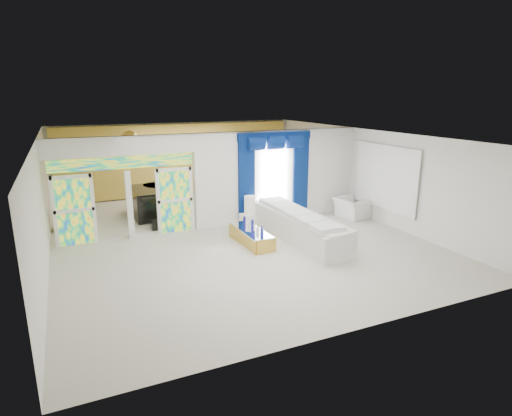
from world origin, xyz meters
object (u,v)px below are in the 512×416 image
white_sofa (298,228)px  coffee_table (251,237)px  armchair (352,208)px  grand_piano (154,202)px  console_table (258,219)px

white_sofa → coffee_table: bearing=163.8°
armchair → grand_piano: (-6.14, 3.09, 0.14)m
coffee_table → grand_piano: grand_piano is taller
coffee_table → armchair: size_ratio=1.68×
console_table → grand_piano: size_ratio=0.63×
coffee_table → grand_piano: (-1.92, 4.09, 0.29)m
coffee_table → armchair: 4.34m
grand_piano → coffee_table: bearing=-65.6°
white_sofa → armchair: (2.87, 1.29, -0.04)m
coffee_table → grand_piano: bearing=115.2°
white_sofa → coffee_table: 1.40m
armchair → white_sofa: bearing=107.1°
coffee_table → console_table: size_ratio=1.47×
white_sofa → grand_piano: size_ratio=2.10×
coffee_table → grand_piano: size_ratio=0.92×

